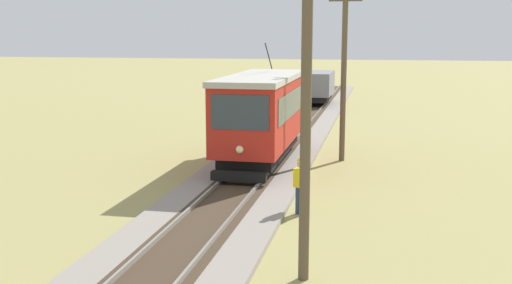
{
  "coord_description": "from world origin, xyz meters",
  "views": [
    {
      "loc": [
        4.83,
        -3.36,
        5.49
      ],
      "look_at": [
        0.06,
        19.99,
        1.27
      ],
      "focal_mm": 42.95,
      "sensor_mm": 36.0,
      "label": 1
    }
  ],
  "objects_px": {
    "freight_car": "(316,86)",
    "track_worker": "(300,183)",
    "red_tram": "(262,114)",
    "utility_pole_near_tram": "(306,104)",
    "utility_pole_mid": "(344,69)"
  },
  "relations": [
    {
      "from": "freight_car",
      "to": "track_worker",
      "type": "xyz_separation_m",
      "value": [
        2.52,
        -28.57,
        -0.57
      ]
    },
    {
      "from": "freight_car",
      "to": "utility_pole_mid",
      "type": "bearing_deg",
      "value": -80.83
    },
    {
      "from": "track_worker",
      "to": "utility_pole_mid",
      "type": "bearing_deg",
      "value": -165.62
    },
    {
      "from": "red_tram",
      "to": "utility_pole_near_tram",
      "type": "height_order",
      "value": "utility_pole_near_tram"
    },
    {
      "from": "utility_pole_mid",
      "to": "track_worker",
      "type": "xyz_separation_m",
      "value": [
        -0.73,
        -8.42,
        -3.03
      ]
    },
    {
      "from": "track_worker",
      "to": "red_tram",
      "type": "bearing_deg",
      "value": -139.99
    },
    {
      "from": "red_tram",
      "to": "track_worker",
      "type": "relative_size",
      "value": 4.79
    },
    {
      "from": "freight_car",
      "to": "utility_pole_near_tram",
      "type": "height_order",
      "value": "utility_pole_near_tram"
    },
    {
      "from": "red_tram",
      "to": "utility_pole_mid",
      "type": "height_order",
      "value": "utility_pole_mid"
    },
    {
      "from": "utility_pole_near_tram",
      "to": "utility_pole_mid",
      "type": "height_order",
      "value": "utility_pole_mid"
    },
    {
      "from": "red_tram",
      "to": "track_worker",
      "type": "xyz_separation_m",
      "value": [
        2.52,
        -6.68,
        -1.21
      ]
    },
    {
      "from": "freight_car",
      "to": "track_worker",
      "type": "bearing_deg",
      "value": -84.96
    },
    {
      "from": "red_tram",
      "to": "track_worker",
      "type": "bearing_deg",
      "value": -69.35
    },
    {
      "from": "freight_car",
      "to": "track_worker",
      "type": "height_order",
      "value": "freight_car"
    },
    {
      "from": "freight_car",
      "to": "utility_pole_mid",
      "type": "height_order",
      "value": "utility_pole_mid"
    }
  ]
}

